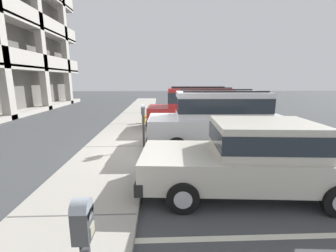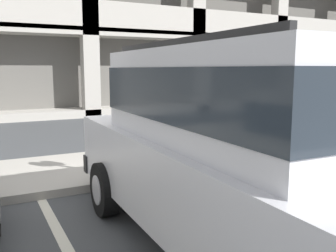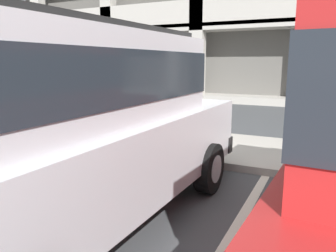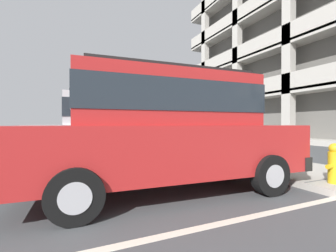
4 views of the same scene
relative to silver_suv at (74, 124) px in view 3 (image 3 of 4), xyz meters
name	(u,v)px [view 3 (image 3 of 4)]	position (x,y,z in m)	size (l,w,h in m)	color
ground_plane	(170,169)	(0.01, 2.21, -1.14)	(80.00, 80.00, 0.10)	#444749
sidewalk	(199,145)	(0.01, 3.51, -1.03)	(40.00, 2.20, 0.12)	#ADA89E
parking_stall_lines	(240,221)	(1.52, 0.81, -1.08)	(12.14, 4.80, 0.01)	silver
silver_suv	(74,124)	(0.00, 0.00, 0.00)	(2.10, 4.82, 2.03)	silver
parking_meter_near	(173,92)	(-0.12, 2.56, 0.11)	(0.35, 0.12, 1.44)	#47474C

